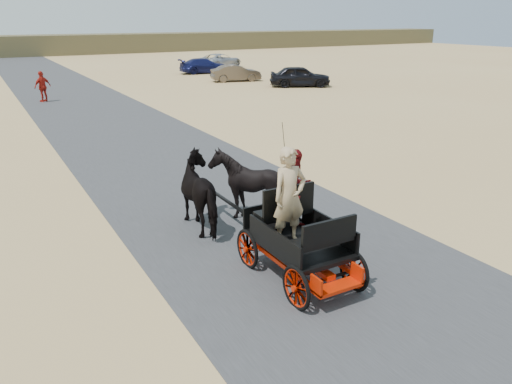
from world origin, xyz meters
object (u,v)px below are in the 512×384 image
car_a (300,76)px  car_c (205,66)px  car_d (220,61)px  carriage (298,259)px  pedestrian (43,87)px  horse_left (205,193)px  horse_right (247,185)px  car_b (236,73)px

car_a → car_c: 11.36m
car_c → car_a: bearing=-161.3°
car_d → car_c: bearing=114.3°
carriage → pedestrian: 24.11m
horse_left → horse_right: horse_right is taller
car_c → horse_left: bearing=163.3°
horse_left → carriage: bearing=100.4°
car_d → horse_right: bearing=130.5°
horse_left → car_c: size_ratio=0.47×
car_a → car_c: size_ratio=0.97×
carriage → car_d: size_ratio=0.51×
horse_right → car_d: size_ratio=0.36×
pedestrian → car_c: (14.18, 9.30, -0.24)m
pedestrian → car_d: 21.79m
horse_right → pedestrian: bearing=-85.3°
carriage → car_d: bearing=66.4°
horse_left → car_c: horse_left is taller
horse_right → car_d: (15.69, 34.14, -0.20)m
car_a → car_b: car_a is taller
car_d → horse_left: bearing=129.0°
carriage → pedestrian: pedestrian is taller
car_b → car_c: size_ratio=0.86×
car_a → car_d: bearing=23.9°
horse_right → carriage: bearing=79.6°
car_c → car_d: (3.26, 3.76, 0.03)m
carriage → car_b: size_ratio=0.65×
pedestrian → car_c: size_ratio=0.40×
horse_left → car_d: bearing=-116.2°
car_c → carriage: bearing=166.0°
car_a → car_d: 14.92m
car_a → car_b: bearing=54.7°
horse_left → horse_right: 1.10m
carriage → car_a: (15.23, 22.25, 0.35)m
pedestrian → car_b: (13.95, 3.05, -0.25)m
horse_left → car_a: horse_left is taller
car_a → car_b: (-2.48, 4.89, -0.10)m
carriage → car_c: car_c is taller
car_b → car_d: bearing=-6.5°
pedestrian → car_d: pedestrian is taller
pedestrian → car_c: bearing=-173.6°
car_a → car_d: size_ratio=0.89×
horse_right → car_c: bearing=-112.3°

